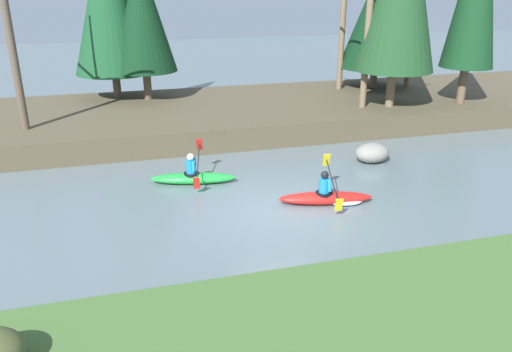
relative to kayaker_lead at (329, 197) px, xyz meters
The scene contains 12 objects.
ground_plane 1.54m from the kayaker_lead, behind, with size 90.00×90.00×0.00m, color slate.
riverbank_far 9.40m from the kayaker_lead, 99.29° to the left, with size 44.00×8.11×0.91m.
conifer_tree_far_left 14.23m from the kayaker_lead, 115.10° to the left, with size 3.51×3.51×7.44m.
conifer_tree_left 12.84m from the kayaker_lead, 110.92° to the left, with size 2.84×2.84×6.41m.
conifer_tree_centre 13.73m from the kayaker_lead, 57.08° to the left, with size 3.70×3.70×6.11m.
bare_tree_upstream 12.22m from the kayaker_lead, 140.69° to the left, with size 3.48×3.44×6.31m.
bare_tree_mid_upstream 9.29m from the kayaker_lead, 57.47° to the left, with size 3.36×3.32×6.07m.
bare_tree_mid_downstream 12.91m from the kayaker_lead, 64.68° to the left, with size 3.59×3.55×6.52m.
bare_tree_downstream 14.50m from the kayaker_lead, 50.35° to the left, with size 3.65×3.61×6.63m.
kayaker_lead is the anchor object (origin of this frame).
kayaker_middle 4.39m from the kayaker_lead, 143.83° to the left, with size 2.79×2.05×1.20m.
boulder_midstream 4.07m from the kayaker_lead, 45.11° to the left, with size 1.23×0.96×0.70m.
Camera 1 is at (-4.05, -12.02, 6.02)m, focal length 35.00 mm.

